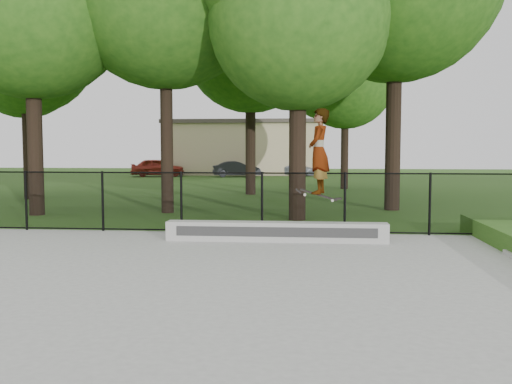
% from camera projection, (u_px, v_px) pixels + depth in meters
% --- Properties ---
extents(ground, '(100.00, 100.00, 0.00)m').
position_uv_depth(ground, '(92.00, 296.00, 8.26)').
color(ground, '#2D5818').
rests_on(ground, ground).
extents(concrete_slab, '(14.00, 12.00, 0.06)m').
position_uv_depth(concrete_slab, '(92.00, 294.00, 8.26)').
color(concrete_slab, gray).
rests_on(concrete_slab, ground).
extents(grind_ledge, '(4.92, 0.40, 0.43)m').
position_uv_depth(grind_ledge, '(276.00, 232.00, 12.69)').
color(grind_ledge, '#A8A7A2').
rests_on(grind_ledge, concrete_slab).
extents(car_a, '(4.16, 2.51, 1.33)m').
position_uv_depth(car_a, '(157.00, 167.00, 42.07)').
color(car_a, maroon).
rests_on(car_a, ground).
extents(car_b, '(3.34, 1.87, 1.15)m').
position_uv_depth(car_b, '(237.00, 169.00, 41.40)').
color(car_b, black).
rests_on(car_b, ground).
extents(car_c, '(3.89, 2.67, 1.13)m').
position_uv_depth(car_c, '(291.00, 168.00, 43.38)').
color(car_c, gray).
rests_on(car_c, ground).
extents(skater_airborne, '(0.81, 0.74, 2.07)m').
position_uv_depth(skater_airborne, '(319.00, 152.00, 12.46)').
color(skater_airborne, black).
rests_on(skater_airborne, ground).
extents(chainlink_fence, '(16.06, 0.06, 1.50)m').
position_uv_depth(chainlink_fence, '(181.00, 202.00, 14.06)').
color(chainlink_fence, black).
rests_on(chainlink_fence, concrete_slab).
extents(tree_row, '(20.94, 18.18, 11.44)m').
position_uv_depth(tree_row, '(225.00, 18.00, 20.80)').
color(tree_row, black).
rests_on(tree_row, ground).
extents(distant_building, '(12.40, 6.40, 4.30)m').
position_uv_depth(distant_building, '(245.00, 147.00, 46.00)').
color(distant_building, tan).
rests_on(distant_building, ground).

